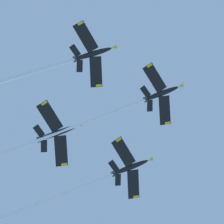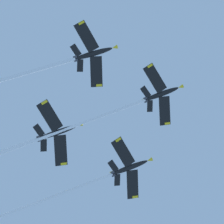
{
  "view_description": "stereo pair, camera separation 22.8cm",
  "coord_description": "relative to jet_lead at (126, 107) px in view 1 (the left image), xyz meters",
  "views": [
    {
      "loc": [
        1.15,
        10.03,
        1.56
      ],
      "look_at": [
        23.3,
        7.77,
        138.99
      ],
      "focal_mm": 74.81,
      "sensor_mm": 36.0,
      "label": 1
    },
    {
      "loc": [
        1.18,
        10.26,
        1.56
      ],
      "look_at": [
        23.3,
        7.77,
        138.99
      ],
      "focal_mm": 74.81,
      "sensor_mm": 36.0,
      "label": 2
    }
  ],
  "objects": [
    {
      "name": "jet_lead",
      "position": [
        0.0,
        0.0,
        0.0
      ],
      "size": [
        29.82,
        52.85,
        21.16
      ],
      "color": "black"
    },
    {
      "name": "jet_left_wing",
      "position": [
        21.64,
        4.76,
        -3.74
      ],
      "size": [
        26.42,
        47.55,
        17.43
      ],
      "color": "black"
    },
    {
      "name": "jet_right_wing",
      "position": [
        -10.47,
        22.42,
        -5.81
      ],
      "size": [
        26.12,
        47.79,
        18.93
      ],
      "color": "black"
    },
    {
      "name": "jet_slot",
      "position": [
        12.99,
        29.92,
        -10.89
      ],
      "size": [
        27.54,
        50.07,
        18.41
      ],
      "color": "black"
    }
  ]
}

